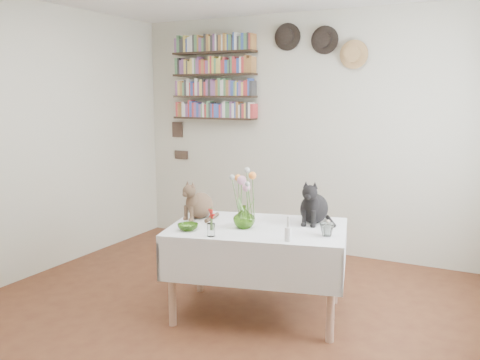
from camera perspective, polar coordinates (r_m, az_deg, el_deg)
The scene contains 14 objects.
room at distance 3.37m, azimuth -5.07°, elevation 2.47°, with size 4.08×4.58×2.58m.
dining_table at distance 3.86m, azimuth 2.02°, elevation -7.66°, with size 1.46×1.12×0.69m.
tabby_cat at distance 4.05m, azimuth -4.49°, elevation -2.09°, with size 0.21×0.26×0.31m, color brown, non-canonical shape.
black_cat at distance 3.92m, azimuth 8.35°, elevation -2.31°, with size 0.23×0.29×0.34m, color black, non-canonical shape.
flower_vase at distance 3.75m, azimuth 0.47°, elevation -4.14°, with size 0.16×0.16×0.17m, color #6FAB35.
green_bowl at distance 3.72m, azimuth -5.87°, elevation -5.27°, with size 0.15×0.15×0.05m, color #6FAB35.
drinking_glass at distance 3.59m, azimuth 9.74°, elevation -5.52°, with size 0.10×0.10×0.09m, color white.
candlestick at distance 3.44m, azimuth 5.42°, elevation -5.92°, with size 0.05×0.05×0.17m.
berry_jar at distance 3.53m, azimuth -3.28°, elevation -4.74°, with size 0.06×0.06×0.23m.
porcelain_figurine at distance 3.66m, azimuth 9.85°, elevation -5.28°, with size 0.05×0.05×0.10m.
flower_bouquet at distance 3.70m, azimuth 0.56°, elevation -0.27°, with size 0.17×0.13×0.39m.
bookshelf_unit at distance 5.76m, azimuth -2.93°, elevation 11.35°, with size 1.00×0.16×0.91m.
wall_hats at distance 5.30m, azimuth 9.04°, elevation 14.91°, with size 0.98×0.09×0.48m.
wall_art_plaques at distance 6.12m, azimuth -6.85°, elevation 4.47°, with size 0.21×0.02×0.44m.
Camera 1 is at (1.78, -2.82, 1.67)m, focal length 38.00 mm.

